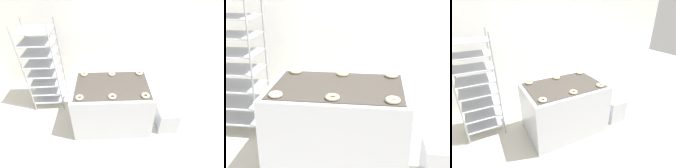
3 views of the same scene
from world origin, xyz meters
TOP-DOWN VIEW (x-y plane):
  - ground_plane at (0.00, 0.00)m, footprint 14.00×14.00m
  - wall_back at (0.00, 2.12)m, footprint 8.00×0.05m
  - fryer_machine at (0.00, 0.72)m, footprint 1.40×0.95m
  - baking_rack_cart at (-1.35, 1.34)m, footprint 0.63×0.53m
  - glaze_bin at (1.05, 0.52)m, footprint 0.37×0.38m
  - donut_near_left at (-0.54, 0.39)m, footprint 0.13×0.13m
  - donut_near_center at (-0.01, 0.39)m, footprint 0.13×0.13m
  - donut_near_right at (0.53, 0.39)m, footprint 0.13×0.13m
  - donut_far_left at (-0.52, 1.07)m, footprint 0.13×0.13m
  - donut_far_center at (0.01, 1.05)m, footprint 0.13×0.13m
  - donut_far_right at (0.54, 1.06)m, footprint 0.14×0.14m

SIDE VIEW (x-z plane):
  - ground_plane at x=0.00m, z-range 0.00..0.00m
  - glaze_bin at x=1.05m, z-range 0.00..0.45m
  - fryer_machine at x=0.00m, z-range 0.00..0.92m
  - donut_near_center at x=-0.01m, z-range 0.92..0.95m
  - donut_near_left at x=-0.54m, z-range 0.92..0.96m
  - donut_far_left at x=-0.52m, z-range 0.92..0.96m
  - donut_near_right at x=0.53m, z-range 0.92..0.96m
  - donut_far_center at x=0.01m, z-range 0.92..0.96m
  - donut_far_right at x=0.54m, z-range 0.92..0.96m
  - baking_rack_cart at x=-1.35m, z-range 0.02..1.87m
  - wall_back at x=0.00m, z-range 0.00..2.80m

